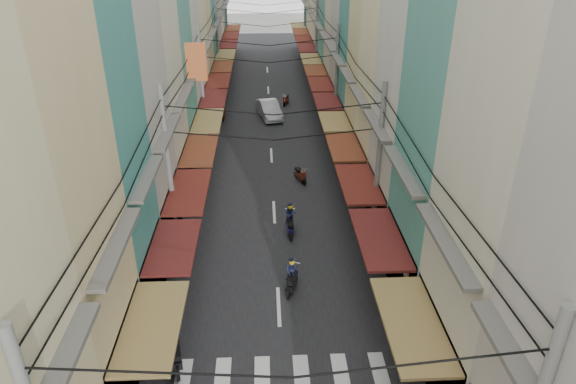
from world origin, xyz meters
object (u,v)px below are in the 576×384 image
object	(u,v)px
white_car	(269,117)
market_umbrella	(524,376)
bicycle	(421,285)
traffic_sign	(405,284)

from	to	relation	value
white_car	market_umbrella	xyz separation A→B (m)	(7.21, -30.13, 2.17)
bicycle	market_umbrella	size ratio (longest dim) A/B	0.62
market_umbrella	traffic_sign	size ratio (longest dim) A/B	0.86
traffic_sign	bicycle	bearing A→B (deg)	58.42
white_car	bicycle	world-z (taller)	white_car
bicycle	traffic_sign	bearing A→B (deg)	169.08
white_car	traffic_sign	distance (m)	25.96
bicycle	traffic_sign	size ratio (longest dim) A/B	0.53
market_umbrella	traffic_sign	world-z (taller)	traffic_sign
traffic_sign	market_umbrella	bearing A→B (deg)	-62.78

